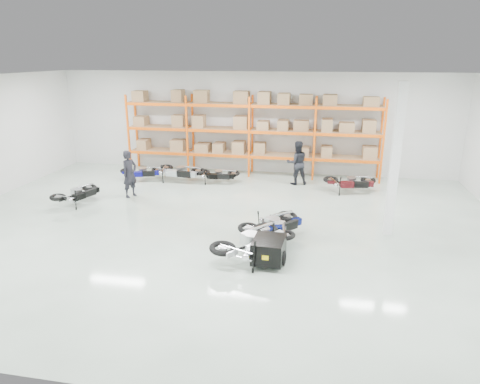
% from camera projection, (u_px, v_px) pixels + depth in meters
% --- Properties ---
extents(room, '(18.00, 18.00, 18.00)m').
position_uv_depth(room, '(216.00, 158.00, 12.78)').
color(room, silver).
rests_on(room, ground).
extents(pallet_rack, '(11.28, 0.98, 3.62)m').
position_uv_depth(pallet_rack, '(251.00, 125.00, 18.81)').
color(pallet_rack, '#FF5E0D').
rests_on(pallet_rack, ground).
extents(structural_column, '(0.25, 0.25, 4.50)m').
position_uv_depth(structural_column, '(395.00, 161.00, 12.32)').
color(structural_column, white).
rests_on(structural_column, ground).
extents(moto_blue_centre, '(1.90, 1.99, 1.20)m').
position_uv_depth(moto_blue_centre, '(274.00, 221.00, 12.43)').
color(moto_blue_centre, '#081154').
rests_on(moto_blue_centre, ground).
extents(moto_silver_left, '(1.94, 2.26, 1.32)m').
position_uv_depth(moto_silver_left, '(252.00, 237.00, 11.19)').
color(moto_silver_left, silver).
rests_on(moto_silver_left, ground).
extents(moto_black_far_left, '(1.34, 1.82, 1.06)m').
position_uv_depth(moto_black_far_left, '(77.00, 191.00, 15.42)').
color(moto_black_far_left, black).
rests_on(moto_black_far_left, ground).
extents(moto_touring_right, '(1.15, 1.78, 1.07)m').
position_uv_depth(moto_touring_right, '(276.00, 223.00, 12.44)').
color(moto_touring_right, black).
rests_on(moto_touring_right, ground).
extents(trailer, '(0.88, 1.66, 0.69)m').
position_uv_depth(trailer, '(269.00, 250.00, 10.97)').
color(trailer, black).
rests_on(trailer, ground).
extents(moto_back_a, '(1.76, 1.22, 1.04)m').
position_uv_depth(moto_back_a, '(142.00, 170.00, 18.34)').
color(moto_back_a, '#0D0C6D').
rests_on(moto_back_a, ground).
extents(moto_back_b, '(2.00, 1.24, 1.21)m').
position_uv_depth(moto_back_b, '(179.00, 168.00, 18.20)').
color(moto_back_b, '#B1B6BB').
rests_on(moto_back_b, ground).
extents(moto_back_c, '(1.57, 0.79, 1.01)m').
position_uv_depth(moto_back_c, '(217.00, 172.00, 17.99)').
color(moto_back_c, black).
rests_on(moto_back_c, ground).
extents(moto_back_d, '(1.87, 1.11, 1.14)m').
position_uv_depth(moto_back_d, '(351.00, 179.00, 16.73)').
color(moto_back_d, '#430D12').
rests_on(moto_back_d, ground).
extents(person_left, '(0.66, 0.77, 1.79)m').
position_uv_depth(person_left, '(130.00, 174.00, 16.13)').
color(person_left, black).
rests_on(person_left, ground).
extents(person_back, '(1.06, 0.93, 1.83)m').
position_uv_depth(person_back, '(297.00, 163.00, 17.71)').
color(person_back, black).
rests_on(person_back, ground).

